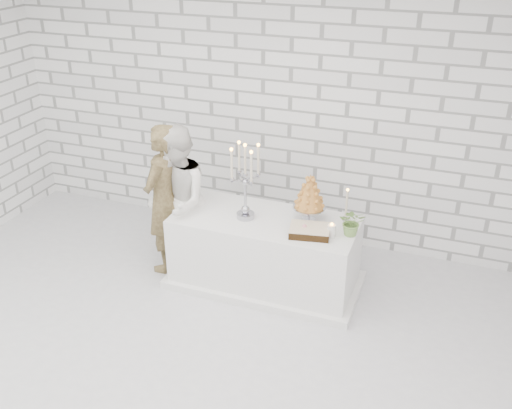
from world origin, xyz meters
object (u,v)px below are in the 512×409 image
object	(u,v)px
cake_table	(265,252)
groom	(164,199)
croquembouche	(310,198)
bride	(177,201)
candelabra	(245,182)

from	to	relation	value
cake_table	groom	size ratio (longest dim) A/B	1.13
groom	croquembouche	world-z (taller)	groom
groom	croquembouche	xyz separation A→B (m)	(1.48, 0.14, 0.20)
bride	candelabra	distance (m)	0.83
candelabra	croquembouche	world-z (taller)	candelabra
groom	croquembouche	bearing A→B (deg)	98.64
bride	cake_table	bearing A→B (deg)	62.59
groom	candelabra	xyz separation A→B (m)	(0.89, -0.01, 0.34)
bride	croquembouche	world-z (taller)	bride
croquembouche	cake_table	bearing A→B (deg)	-165.54
cake_table	candelabra	world-z (taller)	candelabra
croquembouche	candelabra	bearing A→B (deg)	-166.00
cake_table	bride	xyz separation A→B (m)	(-0.94, -0.03, 0.42)
cake_table	candelabra	xyz separation A→B (m)	(-0.19, -0.04, 0.76)
cake_table	croquembouche	bearing A→B (deg)	14.46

